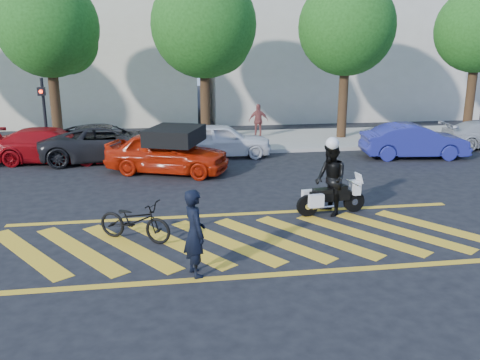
{
  "coord_description": "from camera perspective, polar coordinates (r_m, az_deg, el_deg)",
  "views": [
    {
      "loc": [
        -1.93,
        -11.02,
        4.5
      ],
      "look_at": [
        -0.0,
        1.58,
        1.05
      ],
      "focal_mm": 38.0,
      "sensor_mm": 36.0,
      "label": 1
    }
  ],
  "objects": [
    {
      "name": "ground",
      "position": [
        12.06,
        1.15,
        -6.77
      ],
      "size": [
        90.0,
        90.0,
        0.0
      ],
      "primitive_type": "plane",
      "color": "black",
      "rests_on": "ground"
    },
    {
      "name": "parked_mid_left",
      "position": [
        20.69,
        -14.66,
        4.1
      ],
      "size": [
        5.34,
        2.87,
        1.42
      ],
      "primitive_type": "imported",
      "rotation": [
        0.0,
        0.0,
        1.67
      ],
      "color": "black",
      "rests_on": "ground"
    },
    {
      "name": "parked_left",
      "position": [
        21.02,
        -20.31,
        3.69
      ],
      "size": [
        4.75,
        2.28,
        1.33
      ],
      "primitive_type": "imported",
      "rotation": [
        0.0,
        0.0,
        1.48
      ],
      "color": "#9A090E",
      "rests_on": "ground"
    },
    {
      "name": "officer_bike",
      "position": [
        10.05,
        -5.12,
        -5.95
      ],
      "size": [
        0.6,
        0.75,
        1.78
      ],
      "primitive_type": "imported",
      "rotation": [
        0.0,
        0.0,
        1.86
      ],
      "color": "black",
      "rests_on": "ground"
    },
    {
      "name": "tree_left",
      "position": [
        23.52,
        -20.35,
        15.45
      ],
      "size": [
        4.2,
        4.2,
        7.26
      ],
      "color": "black",
      "rests_on": "ground"
    },
    {
      "name": "building_right",
      "position": [
        33.85,
        10.59,
        16.59
      ],
      "size": [
        16.0,
        8.0,
        11.0
      ],
      "primitive_type": "cube",
      "color": "beige",
      "rests_on": "ground"
    },
    {
      "name": "red_convertible",
      "position": [
        18.21,
        -8.17,
        3.08
      ],
      "size": [
        4.7,
        3.22,
        1.49
      ],
      "primitive_type": "imported",
      "rotation": [
        0.0,
        0.0,
        1.2
      ],
      "color": "#B41E08",
      "rests_on": "ground"
    },
    {
      "name": "pedestrian_right",
      "position": [
        24.23,
        2.09,
        6.67
      ],
      "size": [
        0.95,
        0.46,
        1.57
      ],
      "primitive_type": "imported",
      "rotation": [
        0.0,
        0.0,
        3.06
      ],
      "color": "#954944",
      "rests_on": "sidewalk"
    },
    {
      "name": "tree_right",
      "position": [
        24.63,
        12.12,
        16.09
      ],
      "size": [
        4.4,
        4.4,
        7.41
      ],
      "color": "black",
      "rests_on": "ground"
    },
    {
      "name": "police_motorcycle",
      "position": [
        13.91,
        10.1,
        -1.93
      ],
      "size": [
        1.97,
        0.69,
        0.87
      ],
      "rotation": [
        0.0,
        0.0,
        0.13
      ],
      "color": "black",
      "rests_on": "ground"
    },
    {
      "name": "tree_center",
      "position": [
        23.19,
        -3.76,
        16.58
      ],
      "size": [
        4.6,
        4.6,
        7.56
      ],
      "color": "black",
      "rests_on": "ground"
    },
    {
      "name": "officer_moto",
      "position": [
        13.77,
        10.13,
        0.08
      ],
      "size": [
        0.86,
        1.04,
        1.95
      ],
      "primitive_type": "imported",
      "rotation": [
        0.0,
        0.0,
        -1.44
      ],
      "color": "black",
      "rests_on": "ground"
    },
    {
      "name": "crosswalk",
      "position": [
        12.05,
        0.96,
        -6.76
      ],
      "size": [
        12.33,
        4.0,
        0.01
      ],
      "color": "gold",
      "rests_on": "ground"
    },
    {
      "name": "parked_mid_right",
      "position": [
        20.71,
        -2.09,
        4.52
      ],
      "size": [
        4.09,
        1.78,
        1.37
      ],
      "primitive_type": "imported",
      "rotation": [
        0.0,
        0.0,
        1.53
      ],
      "color": "white",
      "rests_on": "ground"
    },
    {
      "name": "parked_right",
      "position": [
        21.64,
        18.97,
        4.17
      ],
      "size": [
        4.3,
        1.92,
        1.37
      ],
      "primitive_type": "imported",
      "rotation": [
        0.0,
        0.0,
        1.46
      ],
      "color": "navy",
      "rests_on": "ground"
    },
    {
      "name": "building_left",
      "position": [
        32.6,
        -20.16,
        15.13
      ],
      "size": [
        16.0,
        8.0,
        10.0
      ],
      "primitive_type": "cube",
      "color": "beige",
      "rests_on": "ground"
    },
    {
      "name": "bicycle",
      "position": [
        12.14,
        -11.73,
        -4.48
      ],
      "size": [
        1.94,
        1.47,
        0.98
      ],
      "primitive_type": "imported",
      "rotation": [
        0.0,
        0.0,
        1.07
      ],
      "color": "black",
      "rests_on": "ground"
    },
    {
      "name": "signal_pole",
      "position": [
        21.41,
        -21.13,
        7.21
      ],
      "size": [
        0.28,
        0.43,
        3.2
      ],
      "color": "black",
      "rests_on": "ground"
    },
    {
      "name": "tree_far_right",
      "position": [
        27.57,
        25.29,
        14.67
      ],
      "size": [
        4.0,
        4.0,
        7.1
      ],
      "color": "black",
      "rests_on": "ground"
    },
    {
      "name": "sidewalk",
      "position": [
        23.52,
        -3.85,
        4.26
      ],
      "size": [
        60.0,
        5.0,
        0.15
      ],
      "primitive_type": "cube",
      "color": "#9E998E",
      "rests_on": "ground"
    }
  ]
}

